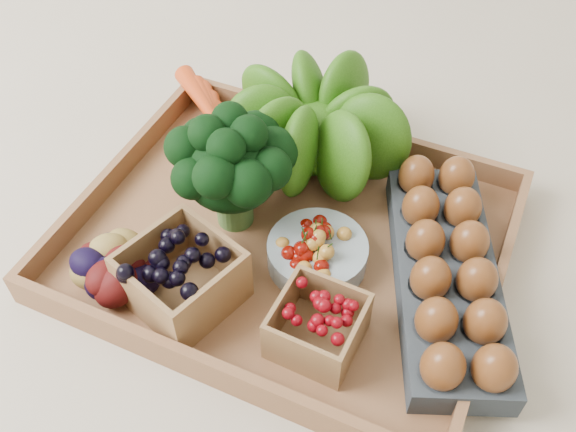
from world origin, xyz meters
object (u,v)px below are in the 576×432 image
at_px(broccoli, 233,186).
at_px(egg_carton, 445,277).
at_px(cherry_bowl, 317,254).
at_px(tray, 288,242).

height_order(broccoli, egg_carton, broccoli).
distance_m(cherry_bowl, egg_carton, 0.16).
bearing_deg(cherry_bowl, tray, 157.85).
relative_size(tray, cherry_bowl, 4.28).
distance_m(tray, broccoli, 0.11).
distance_m(broccoli, egg_carton, 0.29).
bearing_deg(cherry_bowl, egg_carton, 10.19).
relative_size(broccoli, egg_carton, 0.48).
xyz_separation_m(cherry_bowl, egg_carton, (0.16, 0.03, 0.00)).
height_order(cherry_bowl, egg_carton, egg_carton).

